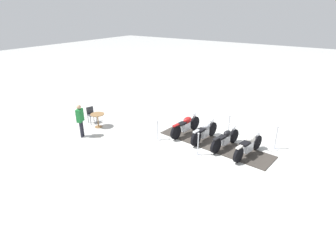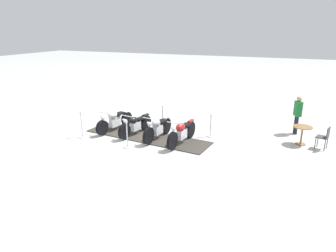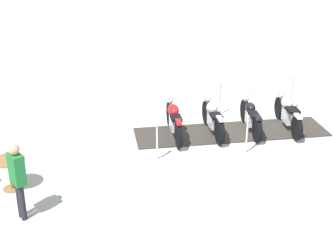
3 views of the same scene
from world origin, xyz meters
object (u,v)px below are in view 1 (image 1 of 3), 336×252
Objects in this scene: stanchion_right_mid at (229,129)px; cafe_chair_near_table at (91,114)px; stanchion_left_mid at (198,148)px; cafe_table at (98,117)px; stanchion_left_rear at (158,134)px; stanchion_right_front at (275,142)px; bystander_person at (80,118)px; motorcycle_black at (226,139)px; motorcycle_chrome at (205,131)px; motorcycle_cream at (249,145)px; motorcycle_maroon at (186,125)px.

cafe_chair_near_table is (-2.74, 7.07, 0.20)m from stanchion_right_mid.
cafe_table is (-0.25, 5.97, 0.22)m from stanchion_left_mid.
stanchion_left_rear is 4.40m from cafe_chair_near_table.
bystander_person is at bearing 115.46° from stanchion_right_front.
stanchion_left_mid is (-2.47, 2.68, -0.00)m from stanchion_right_front.
stanchion_left_mid reaches higher than stanchion_right_mid.
cafe_chair_near_table is at bearing 93.63° from stanchion_left_rear.
stanchion_right_front is at bearing -72.59° from cafe_table.
cafe_table is 0.84× the size of cafe_chair_near_table.
motorcycle_chrome is at bearing 93.51° from motorcycle_black.
motorcycle_cream is 7.96m from cafe_table.
motorcycle_maroon is 5.28m from bystander_person.
motorcycle_cream is at bearing -85.12° from motorcycle_black.
motorcycle_chrome reaches higher than cafe_chair_near_table.
cafe_table is (-1.57, 6.70, 0.10)m from motorcycle_black.
cafe_table is at bearing 113.77° from motorcycle_black.
motorcycle_cream is 2.08× the size of stanchion_left_mid.
motorcycle_chrome reaches higher than motorcycle_cream.
stanchion_right_front is 1.27× the size of cafe_chair_near_table.
stanchion_left_rear is 0.93× the size of stanchion_left_mid.
cafe_chair_near_table is at bearing 114.45° from motorcycle_maroon.
motorcycle_black is 1.95× the size of stanchion_left_mid.
motorcycle_chrome is at bearing 94.27° from motorcycle_cream.
stanchion_left_mid is 2.76m from stanchion_right_mid.
stanchion_left_rear reaches higher than cafe_chair_near_table.
motorcycle_black is 1.26× the size of bystander_person.
motorcycle_cream is 2.10× the size of stanchion_right_mid.
motorcycle_maroon reaches higher than motorcycle_cream.
stanchion_right_front is at bearing 31.79° from cafe_chair_near_table.
stanchion_right_front is 9.07m from cafe_table.
motorcycle_maroon is at bearing -67.45° from cafe_table.
motorcycle_chrome is at bearing 150.61° from stanchion_right_mid.
motorcycle_maroon reaches higher than cafe_table.
stanchion_right_front reaches higher than stanchion_left_rear.
cafe_chair_near_table is (-1.60, 5.23, 0.02)m from motorcycle_maroon.
stanchion_left_mid reaches higher than motorcycle_chrome.
stanchion_right_mid is at bearing 38.32° from cafe_chair_near_table.
stanchion_left_mid is 0.65× the size of bystander_person.
motorcycle_chrome is 3.25m from stanchion_right_front.
motorcycle_cream is 2.23× the size of stanchion_left_rear.
cafe_chair_near_table reaches higher than cafe_table.
stanchion_right_front is at bearing -49.16° from motorcycle_black.
stanchion_left_mid is at bearing 132.61° from stanchion_right_front.
stanchion_left_mid is (-1.60, -1.53, -0.17)m from motorcycle_maroon.
stanchion_right_front is at bearing -47.39° from stanchion_left_mid.
stanchion_left_rear is 0.88× the size of stanchion_right_front.
stanchion_right_front is (0.87, -4.21, -0.17)m from motorcycle_maroon.
motorcycle_maroon is 2.08× the size of stanchion_left_mid.
motorcycle_chrome is at bearing 30.14° from cafe_chair_near_table.
stanchion_right_mid is at bearing -23.43° from motorcycle_chrome.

